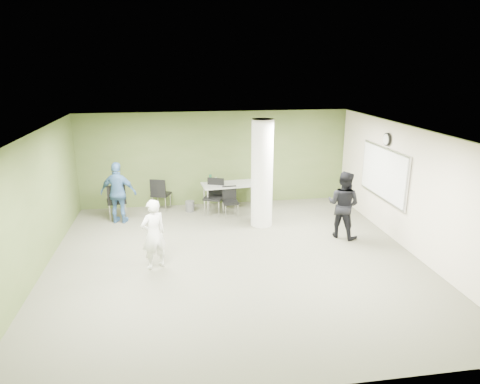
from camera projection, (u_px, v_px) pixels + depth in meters
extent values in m
plane|color=#575845|center=(235.00, 259.00, 9.37)|extent=(8.00, 8.00, 0.00)
plane|color=white|center=(234.00, 132.00, 8.56)|extent=(8.00, 8.00, 0.00)
cube|color=#475A2A|center=(216.00, 159.00, 12.75)|extent=(8.00, 2.80, 0.02)
cube|color=#475A2A|center=(33.00, 208.00, 8.37)|extent=(0.02, 8.00, 2.80)
cube|color=beige|center=(412.00, 190.00, 9.55)|extent=(0.02, 8.00, 2.80)
cylinder|color=silver|center=(262.00, 174.00, 11.00)|extent=(0.56, 0.56, 2.80)
cube|color=silver|center=(384.00, 173.00, 10.65)|extent=(0.04, 2.30, 1.30)
cube|color=white|center=(383.00, 173.00, 10.65)|extent=(0.02, 2.20, 1.20)
cylinder|color=black|center=(387.00, 139.00, 10.41)|extent=(0.05, 0.32, 0.32)
cylinder|color=white|center=(386.00, 139.00, 10.40)|extent=(0.02, 0.26, 0.26)
cube|color=#9C9C97|center=(232.00, 184.00, 12.30)|extent=(1.77, 0.91, 0.04)
cylinder|color=silver|center=(208.00, 203.00, 11.96)|extent=(0.04, 0.04, 0.77)
cylinder|color=silver|center=(260.00, 199.00, 12.33)|extent=(0.04, 0.04, 0.77)
cylinder|color=silver|center=(204.00, 197.00, 12.51)|extent=(0.04, 0.04, 0.77)
cylinder|color=silver|center=(254.00, 193.00, 12.88)|extent=(0.04, 0.04, 0.77)
cylinder|color=#1C5634|center=(210.00, 179.00, 12.33)|extent=(0.07, 0.07, 0.25)
cylinder|color=#B2B2B7|center=(216.00, 181.00, 12.27)|extent=(0.06, 0.06, 0.18)
cylinder|color=#4C4C4C|center=(190.00, 206.00, 12.39)|extent=(0.26, 0.26, 0.31)
cube|color=black|center=(117.00, 201.00, 11.74)|extent=(0.59, 0.59, 0.05)
cube|color=black|center=(116.00, 194.00, 11.45)|extent=(0.48, 0.13, 0.49)
cylinder|color=silver|center=(124.00, 207.00, 12.07)|extent=(0.02, 0.02, 0.47)
cylinder|color=silver|center=(109.00, 209.00, 11.93)|extent=(0.02, 0.02, 0.47)
cylinder|color=silver|center=(126.00, 212.00, 11.69)|extent=(0.02, 0.02, 0.47)
cylinder|color=silver|center=(110.00, 213.00, 11.56)|extent=(0.02, 0.02, 0.47)
cube|color=black|center=(161.00, 194.00, 12.44)|extent=(0.62, 0.62, 0.05)
cube|color=black|center=(158.00, 188.00, 12.16)|extent=(0.44, 0.20, 0.47)
cylinder|color=silver|center=(170.00, 201.00, 12.66)|extent=(0.02, 0.02, 0.45)
cylinder|color=silver|center=(158.00, 200.00, 12.74)|extent=(0.02, 0.02, 0.45)
cylinder|color=silver|center=(166.00, 205.00, 12.29)|extent=(0.02, 0.02, 0.45)
cylinder|color=silver|center=(153.00, 204.00, 12.37)|extent=(0.02, 0.02, 0.45)
cube|color=black|center=(214.00, 198.00, 12.04)|extent=(0.65, 0.65, 0.05)
cube|color=black|center=(216.00, 186.00, 12.18)|extent=(0.46, 0.22, 0.49)
cylinder|color=silver|center=(205.00, 208.00, 11.97)|extent=(0.02, 0.02, 0.47)
cylinder|color=silver|center=(219.00, 209.00, 11.88)|extent=(0.02, 0.02, 0.47)
cylinder|color=silver|center=(209.00, 204.00, 12.36)|extent=(0.02, 0.02, 0.47)
cylinder|color=silver|center=(223.00, 205.00, 12.26)|extent=(0.02, 0.02, 0.47)
cube|color=black|center=(231.00, 202.00, 11.91)|extent=(0.44, 0.44, 0.05)
cube|color=black|center=(229.00, 193.00, 12.02)|extent=(0.40, 0.06, 0.41)
cylinder|color=silver|center=(226.00, 212.00, 11.78)|extent=(0.02, 0.02, 0.39)
cylinder|color=silver|center=(238.00, 211.00, 11.84)|extent=(0.02, 0.02, 0.39)
cylinder|color=silver|center=(223.00, 208.00, 12.10)|extent=(0.02, 0.02, 0.39)
cylinder|color=silver|center=(235.00, 207.00, 12.17)|extent=(0.02, 0.02, 0.39)
imported|color=white|center=(153.00, 234.00, 8.79)|extent=(0.65, 0.58, 1.50)
imported|color=black|center=(343.00, 205.00, 10.38)|extent=(1.02, 1.01, 1.66)
imported|color=#39608E|center=(118.00, 193.00, 11.33)|extent=(1.04, 0.64, 1.66)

